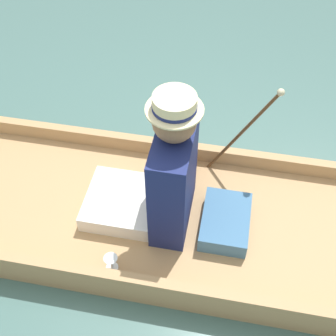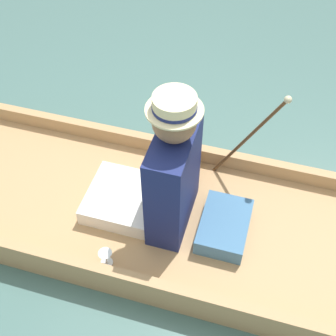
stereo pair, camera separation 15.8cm
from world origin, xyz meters
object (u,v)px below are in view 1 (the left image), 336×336
(teddy_bear, at_px, (184,152))
(wine_glass, at_px, (111,261))
(walking_cane, at_px, (249,125))
(seated_person, at_px, (162,177))

(teddy_bear, relative_size, wine_glass, 3.55)
(teddy_bear, xyz_separation_m, walking_cane, (0.06, -0.37, 0.25))
(teddy_bear, bearing_deg, wine_glass, 161.12)
(seated_person, relative_size, teddy_bear, 2.54)
(teddy_bear, bearing_deg, walking_cane, -80.65)
(seated_person, height_order, walking_cane, seated_person)
(teddy_bear, relative_size, walking_cane, 0.52)
(teddy_bear, distance_m, walking_cane, 0.45)
(teddy_bear, xyz_separation_m, wine_glass, (-0.79, 0.27, -0.10))
(seated_person, relative_size, walking_cane, 1.31)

